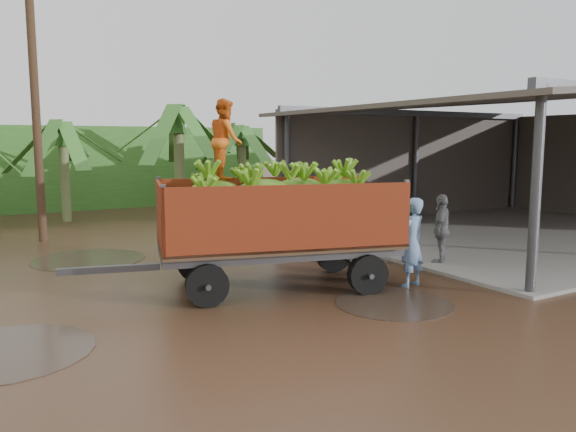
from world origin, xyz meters
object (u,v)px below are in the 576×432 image
object	(u,v)px
man_blue	(412,242)
man_grey	(441,230)
utility_pole	(35,97)
banana_trailer	(276,218)

from	to	relation	value
man_blue	man_grey	distance (m)	2.29
man_blue	utility_pole	size ratio (longest dim) A/B	0.22
banana_trailer	man_grey	size ratio (longest dim) A/B	3.87
man_blue	man_grey	xyz separation A→B (m)	(1.99, 1.14, -0.06)
banana_trailer	man_blue	distance (m)	2.80
banana_trailer	man_blue	world-z (taller)	banana_trailer
man_blue	utility_pole	bearing A→B (deg)	-69.90
banana_trailer	utility_pole	world-z (taller)	utility_pole
banana_trailer	man_blue	xyz separation A→B (m)	(2.41, -1.33, -0.51)
man_grey	utility_pole	world-z (taller)	utility_pole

